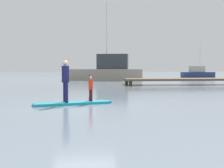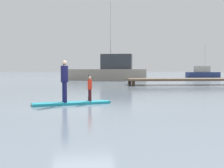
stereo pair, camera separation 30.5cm
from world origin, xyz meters
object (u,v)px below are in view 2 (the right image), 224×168
at_px(paddleboard_near, 72,103).
at_px(fishing_boat_green_midground, 203,73).
at_px(paddler_adult, 64,78).
at_px(fishing_boat_white_large, 110,71).
at_px(paddler_child_solo, 90,87).

relative_size(paddleboard_near, fishing_boat_green_midground, 0.58).
bearing_deg(paddler_adult, fishing_boat_white_large, 81.32).
relative_size(paddleboard_near, fishing_boat_white_large, 0.32).
xyz_separation_m(paddler_adult, paddler_child_solo, (1.03, 0.31, -0.40)).
bearing_deg(fishing_boat_white_large, paddleboard_near, -98.04).
bearing_deg(paddleboard_near, paddler_child_solo, 17.06).
distance_m(paddler_child_solo, fishing_boat_white_large, 24.61).
distance_m(paddleboard_near, paddler_child_solo, 1.00).
xyz_separation_m(paddler_adult, fishing_boat_white_large, (3.78, 24.75, 0.08)).
height_order(paddler_child_solo, fishing_boat_white_large, fishing_boat_white_large).
xyz_separation_m(paddler_adult, fishing_boat_green_midground, (20.04, 34.79, -0.38)).
distance_m(paddleboard_near, fishing_boat_white_large, 24.94).
bearing_deg(paddler_child_solo, fishing_boat_green_midground, 61.14).
height_order(paddleboard_near, fishing_boat_green_midground, fishing_boat_green_midground).
height_order(paddleboard_near, paddler_child_solo, paddler_child_solo).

